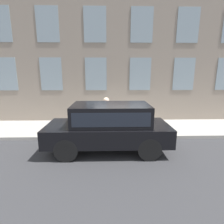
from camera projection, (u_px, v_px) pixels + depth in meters
ground_plane at (121, 139)px, 8.11m from camera, size 80.00×80.00×0.00m
sidewalk at (119, 128)px, 9.50m from camera, size 2.89×60.00×0.14m
building_facade at (118, 52)px, 10.13m from camera, size 0.33×40.00×8.45m
fire_hydrant at (118, 126)px, 8.33m from camera, size 0.29×0.41×0.77m
person at (106, 112)px, 8.33m from camera, size 0.42×0.28×1.75m
parked_truck_black_near at (109, 124)px, 6.73m from camera, size 1.88×4.67×1.87m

